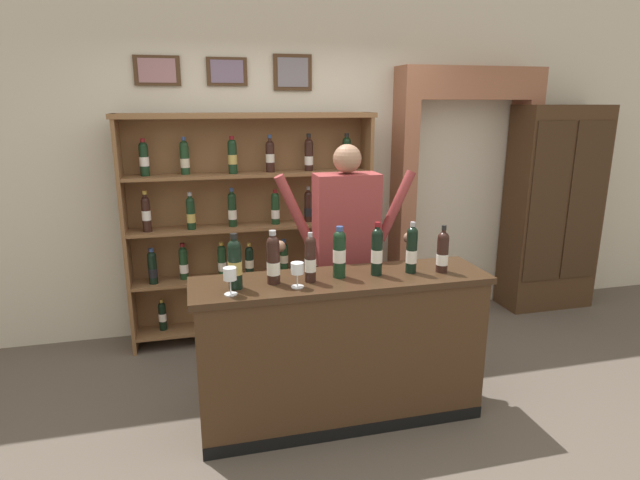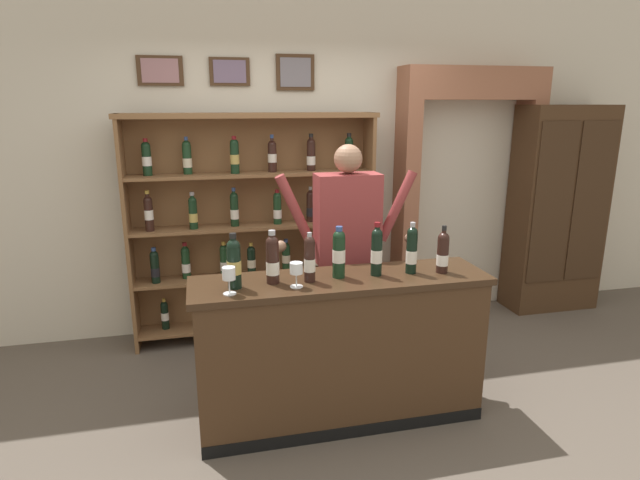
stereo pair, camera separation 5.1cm
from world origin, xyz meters
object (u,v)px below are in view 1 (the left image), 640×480
object	(u,v)px
tasting_bottle_prosecco	(340,252)
tasting_bottle_rosso	(310,259)
tasting_bottle_super_tuscan	(377,251)
wine_glass_center	(297,270)
wine_glass_spare	(230,276)
side_cabinet	(553,209)
tasting_bottle_brunello	(412,249)
tasting_counter	(341,350)
tasting_bottle_riserva	(443,252)
tasting_bottle_chianti	(273,259)
tasting_bottle_vin_santo	(235,263)
shopkeeper	(346,236)
wine_shelf	(251,221)

from	to	relation	value
tasting_bottle_prosecco	tasting_bottle_rosso	bearing A→B (deg)	-169.01
tasting_bottle_super_tuscan	wine_glass_center	size ratio (longest dim) A/B	2.26
tasting_bottle_rosso	wine_glass_spare	world-z (taller)	tasting_bottle_rosso
side_cabinet	tasting_bottle_brunello	world-z (taller)	side_cabinet
side_cabinet	tasting_counter	size ratio (longest dim) A/B	1.08
tasting_bottle_brunello	tasting_bottle_riserva	bearing A→B (deg)	-10.00
tasting_bottle_rosso	tasting_counter	bearing A→B (deg)	6.30
tasting_bottle_chianti	tasting_bottle_rosso	distance (m)	0.22
side_cabinet	wine_glass_center	size ratio (longest dim) A/B	13.39
tasting_bottle_vin_santo	tasting_bottle_brunello	size ratio (longest dim) A/B	1.00
tasting_counter	tasting_bottle_rosso	xyz separation A→B (m)	(-0.20, -0.02, 0.63)
tasting_bottle_prosecco	wine_glass_spare	world-z (taller)	tasting_bottle_prosecco
tasting_bottle_brunello	tasting_bottle_chianti	bearing A→B (deg)	179.29
wine_glass_center	tasting_counter	bearing A→B (deg)	18.56
tasting_counter	tasting_bottle_riserva	size ratio (longest dim) A/B	6.10
tasting_bottle_chianti	tasting_bottle_super_tuscan	size ratio (longest dim) A/B	0.96
tasting_bottle_chianti	tasting_bottle_brunello	world-z (taller)	tasting_bottle_brunello
tasting_bottle_vin_santo	wine_glass_spare	size ratio (longest dim) A/B	2.06
wine_glass_spare	tasting_bottle_vin_santo	bearing A→B (deg)	69.13
tasting_counter	tasting_bottle_super_tuscan	xyz separation A→B (m)	(0.22, -0.00, 0.64)
side_cabinet	tasting_bottle_chianti	world-z (taller)	side_cabinet
tasting_bottle_super_tuscan	tasting_bottle_riserva	size ratio (longest dim) A/B	1.11
tasting_bottle_vin_santo	tasting_bottle_chianti	size ratio (longest dim) A/B	1.01
tasting_counter	shopkeeper	bearing A→B (deg)	70.67
tasting_bottle_super_tuscan	shopkeeper	bearing A→B (deg)	92.49
shopkeeper	wine_glass_center	distance (m)	0.83
side_cabinet	tasting_bottle_prosecco	distance (m)	2.94
side_cabinet	wine_glass_spare	distance (m)	3.60
tasting_bottle_rosso	tasting_bottle_riserva	world-z (taller)	same
shopkeeper	tasting_bottle_super_tuscan	xyz separation A→B (m)	(0.02, -0.57, 0.05)
tasting_bottle_prosecco	wine_shelf	bearing A→B (deg)	105.06
tasting_bottle_prosecco	tasting_bottle_brunello	xyz separation A→B (m)	(0.46, -0.02, -0.01)
wine_shelf	tasting_bottle_brunello	size ratio (longest dim) A/B	6.38
tasting_bottle_prosecco	wine_glass_spare	bearing A→B (deg)	-167.97
tasting_bottle_vin_santo	tasting_bottle_riserva	bearing A→B (deg)	-0.47
tasting_bottle_super_tuscan	tasting_bottle_riserva	distance (m)	0.42
wine_glass_spare	tasting_bottle_rosso	bearing A→B (deg)	12.45
wine_shelf	tasting_bottle_brunello	distance (m)	1.65
shopkeeper	side_cabinet	bearing A→B (deg)	19.55
tasting_bottle_prosecco	wine_glass_spare	xyz separation A→B (m)	(-0.67, -0.14, -0.05)
tasting_bottle_super_tuscan	tasting_bottle_brunello	bearing A→B (deg)	-1.40
wine_glass_spare	side_cabinet	bearing A→B (deg)	25.31
tasting_bottle_vin_santo	tasting_bottle_prosecco	distance (m)	0.64
tasting_bottle_riserva	tasting_bottle_prosecco	bearing A→B (deg)	175.02
tasting_bottle_chianti	side_cabinet	bearing A→B (deg)	25.20
wine_shelf	tasting_bottle_chianti	distance (m)	1.41
tasting_bottle_riserva	wine_glass_center	distance (m)	0.94
tasting_bottle_vin_santo	tasting_bottle_rosso	bearing A→B (deg)	1.21
side_cabinet	wine_glass_spare	xyz separation A→B (m)	(-3.25, -1.54, 0.08)
tasting_bottle_brunello	wine_shelf	bearing A→B (deg)	120.55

